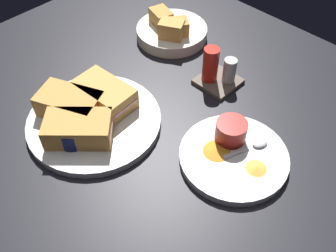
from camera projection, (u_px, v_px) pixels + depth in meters
The scene contains 13 objects.
ground_plane at pixel (137, 126), 83.64cm from camera, with size 110.00×110.00×3.00cm, color black.
plate_sandwich_main at pixel (94, 121), 81.36cm from camera, with size 28.25×28.25×1.60cm, color silver.
sandwich_half_near at pixel (105, 94), 82.31cm from camera, with size 13.71×8.48×4.80cm.
sandwich_half_far at pixel (70, 104), 80.36cm from camera, with size 14.97×12.24×4.80cm.
sandwich_half_extra at pixel (78, 129), 75.66cm from camera, with size 14.63×14.50×4.80cm.
ramekin_dark_sauce at pixel (72, 132), 75.63cm from camera, with size 7.12×7.12×3.76cm.
spoon_by_dark_ramekin at pixel (96, 122), 79.57cm from camera, with size 2.22×9.86×0.80cm.
plate_chips_companion at pixel (234, 157), 74.98cm from camera, with size 21.35×21.35×1.60cm, color silver.
ramekin_light_gravy at pixel (231, 131), 75.44cm from camera, with size 6.23×6.23×4.36cm.
spoon_by_gravy_ramekin at pixel (254, 145), 75.46cm from camera, with size 4.80×9.76×0.80cm.
plantain_chip_scatter at pixel (231, 148), 75.02cm from camera, with size 14.66×12.74×0.60cm.
bread_basket_rear at pixel (171, 31), 101.16cm from camera, with size 18.71×18.71×7.34cm.
condiment_caddy at pixel (217, 71), 88.30cm from camera, with size 9.00×9.00×9.50cm.
Camera 1 is at (44.08, -35.41, 60.49)cm, focal length 41.07 mm.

